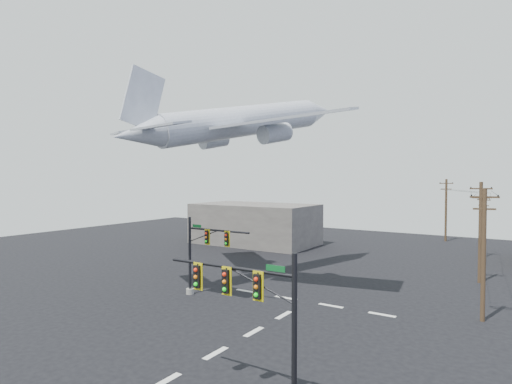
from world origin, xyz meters
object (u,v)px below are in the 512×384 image
Objects in this scene: utility_pole_a at (484,252)px; airliner at (243,122)px; utility_pole_c at (483,225)px; signal_mast_near at (258,316)px; signal_mast_far at (201,254)px; utility_pole_d at (446,209)px; utility_pole_b at (480,230)px.

airliner reaches higher than utility_pole_a.
utility_pole_a reaches higher than utility_pole_c.
signal_mast_near is 17.69m from signal_mast_far.
utility_pole_a is 39.78m from utility_pole_d.
signal_mast_far is at bearing 138.15° from signal_mast_near.
signal_mast_near is 0.74× the size of utility_pole_d.
utility_pole_a reaches higher than signal_mast_far.
utility_pole_d reaches higher than signal_mast_near.
utility_pole_d is at bearing 87.06° from utility_pole_a.
utility_pole_d reaches higher than signal_mast_far.
airliner reaches higher than signal_mast_far.
utility_pole_b is 24.84m from airliner.
utility_pole_a is 12.15m from utility_pole_b.
signal_mast_far is 13.58m from airliner.
utility_pole_a is 0.97× the size of utility_pole_b.
signal_mast_far is (-13.18, 11.80, -0.35)m from signal_mast_near.
utility_pole_d is at bearing 74.87° from signal_mast_far.
signal_mast_far is 0.71× the size of utility_pole_a.
airliner is (-18.65, -25.77, 11.33)m from utility_pole_c.
airliner is (-19.57, -11.25, 10.35)m from utility_pole_b.
utility_pole_b is 0.36× the size of airliner.
utility_pole_d is 41.32m from airliner.
signal_mast_far is at bearing -161.57° from airliner.
utility_pole_d is at bearing 100.53° from utility_pole_b.
utility_pole_d reaches higher than utility_pole_a.
utility_pole_a is at bearing 67.44° from signal_mast_near.
utility_pole_c is at bearing 79.57° from utility_pole_a.
utility_pole_b is at bearing 43.00° from signal_mast_far.
signal_mast_far is 46.37m from utility_pole_d.
signal_mast_near is at bearing -78.31° from utility_pole_c.
utility_pole_b reaches higher than signal_mast_near.
utility_pole_b reaches higher than utility_pole_c.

